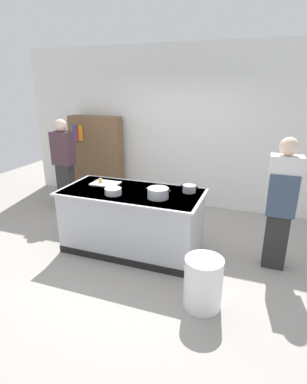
# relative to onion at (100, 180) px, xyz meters

# --- Properties ---
(ground_plane) EXTENTS (10.00, 10.00, 0.00)m
(ground_plane) POSITION_rel_onion_xyz_m (0.57, -0.14, -0.96)
(ground_plane) COLOR #9E9991
(back_wall) EXTENTS (6.40, 0.12, 3.00)m
(back_wall) POSITION_rel_onion_xyz_m (0.57, 1.96, 0.54)
(back_wall) COLOR white
(back_wall) RESTS_ON ground_plane
(counter_island) EXTENTS (1.98, 0.98, 0.90)m
(counter_island) POSITION_rel_onion_xyz_m (0.57, -0.14, -0.49)
(counter_island) COLOR #B7BABF
(counter_island) RESTS_ON ground_plane
(cutting_board) EXTENTS (0.40, 0.28, 0.02)m
(cutting_board) POSITION_rel_onion_xyz_m (0.08, 0.01, -0.05)
(cutting_board) COLOR silver
(cutting_board) RESTS_ON counter_island
(onion) EXTENTS (0.07, 0.07, 0.07)m
(onion) POSITION_rel_onion_xyz_m (0.00, 0.00, 0.00)
(onion) COLOR tan
(onion) RESTS_ON cutting_board
(stock_pot) EXTENTS (0.34, 0.28, 0.13)m
(stock_pot) POSITION_rel_onion_xyz_m (1.00, -0.27, 0.01)
(stock_pot) COLOR #B7BABF
(stock_pot) RESTS_ON counter_island
(sauce_pan) EXTENTS (0.25, 0.18, 0.10)m
(sauce_pan) POSITION_rel_onion_xyz_m (1.33, 0.09, -0.01)
(sauce_pan) COLOR #99999E
(sauce_pan) RESTS_ON counter_island
(mixing_bowl) EXTENTS (0.23, 0.23, 0.09)m
(mixing_bowl) POSITION_rel_onion_xyz_m (0.39, -0.35, -0.01)
(mixing_bowl) COLOR #B7BABF
(mixing_bowl) RESTS_ON counter_island
(trash_bin) EXTENTS (0.41, 0.41, 0.58)m
(trash_bin) POSITION_rel_onion_xyz_m (1.78, -1.01, -0.67)
(trash_bin) COLOR white
(trash_bin) RESTS_ON ground_plane
(person_chef) EXTENTS (0.38, 0.25, 1.72)m
(person_chef) POSITION_rel_onion_xyz_m (2.50, 0.09, -0.04)
(person_chef) COLOR #272727
(person_chef) RESTS_ON ground_plane
(person_guest) EXTENTS (0.38, 0.24, 1.72)m
(person_guest) POSITION_rel_onion_xyz_m (-1.22, 0.81, -0.04)
(person_guest) COLOR #2F2F2F
(person_guest) RESTS_ON ground_plane
(bookshelf) EXTENTS (1.10, 0.31, 1.70)m
(bookshelf) POSITION_rel_onion_xyz_m (-1.03, 1.66, -0.10)
(bookshelf) COLOR brown
(bookshelf) RESTS_ON ground_plane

